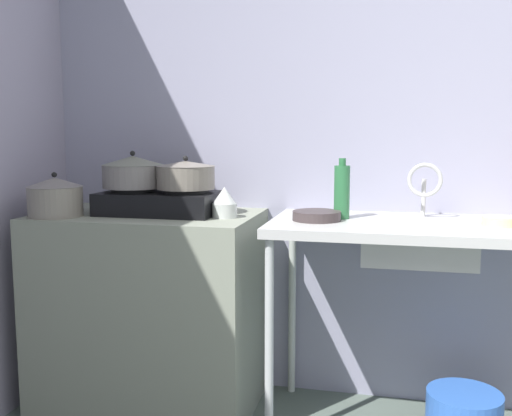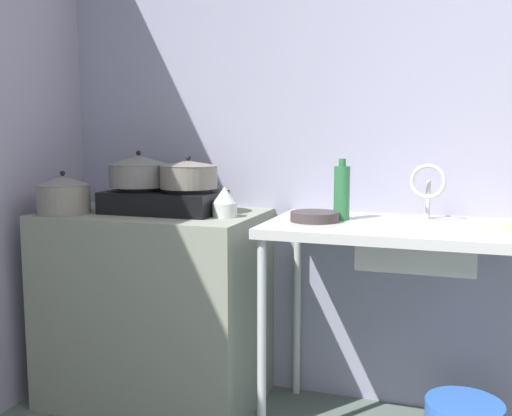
{
  "view_description": "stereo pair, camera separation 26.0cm",
  "coord_description": "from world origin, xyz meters",
  "views": [
    {
      "loc": [
        -0.66,
        -1.0,
        1.29
      ],
      "look_at": [
        -1.25,
        1.51,
        0.96
      ],
      "focal_mm": 41.44,
      "sensor_mm": 36.0,
      "label": 1
    },
    {
      "loc": [
        -0.41,
        -0.93,
        1.29
      ],
      "look_at": [
        -1.25,
        1.51,
        0.96
      ],
      "focal_mm": 41.44,
      "sensor_mm": 36.0,
      "label": 2
    }
  ],
  "objects": [
    {
      "name": "faucet",
      "position": [
        -0.53,
        1.64,
        1.07
      ],
      "size": [
        0.15,
        0.08,
        0.24
      ],
      "color": "#BBBAB8",
      "rests_on": "counter_sink"
    },
    {
      "name": "stove",
      "position": [
        -1.71,
        1.51,
        0.97
      ],
      "size": [
        0.53,
        0.32,
        0.12
      ],
      "color": "black",
      "rests_on": "counter_concrete"
    },
    {
      "name": "bottle_by_sink",
      "position": [
        -0.88,
        1.56,
        1.03
      ],
      "size": [
        0.07,
        0.07,
        0.26
      ],
      "color": "#2B693C",
      "rests_on": "counter_sink"
    },
    {
      "name": "pot_on_right_burner",
      "position": [
        -1.58,
        1.51,
        1.1
      ],
      "size": [
        0.27,
        0.27,
        0.15
      ],
      "color": "slate",
      "rests_on": "stove"
    },
    {
      "name": "percolator",
      "position": [
        -1.38,
        1.47,
        0.98
      ],
      "size": [
        0.11,
        0.11,
        0.14
      ],
      "color": "beige",
      "rests_on": "counter_concrete"
    },
    {
      "name": "counter_concrete",
      "position": [
        -1.76,
        1.51,
        0.46
      ],
      "size": [
        1.0,
        0.63,
        0.92
      ],
      "primitive_type": "cube",
      "color": "gray",
      "rests_on": "ground"
    },
    {
      "name": "pot_beside_stove",
      "position": [
        -2.13,
        1.34,
        1.0
      ],
      "size": [
        0.24,
        0.24,
        0.2
      ],
      "color": "gray",
      "rests_on": "counter_concrete"
    },
    {
      "name": "pot_on_left_burner",
      "position": [
        -1.83,
        1.51,
        1.11
      ],
      "size": [
        0.28,
        0.28,
        0.17
      ],
      "color": "slate",
      "rests_on": "stove"
    },
    {
      "name": "frying_pan",
      "position": [
        -0.98,
        1.48,
        0.94
      ],
      "size": [
        0.21,
        0.21,
        0.04
      ],
      "primitive_type": "cylinder",
      "color": "#3B3131",
      "rests_on": "counter_sink"
    },
    {
      "name": "sink_basin",
      "position": [
        -0.56,
        1.5,
        0.84
      ],
      "size": [
        0.45,
        0.34,
        0.16
      ],
      "primitive_type": "cube",
      "color": "#BBBAB8",
      "rests_on": "counter_sink"
    },
    {
      "name": "small_bowl_on_drainboard",
      "position": [
        -0.24,
        1.5,
        0.93
      ],
      "size": [
        0.14,
        0.14,
        0.04
      ],
      "primitive_type": "cylinder",
      "color": "beige",
      "rests_on": "counter_sink"
    },
    {
      "name": "counter_sink",
      "position": [
        -0.44,
        1.51,
        0.85
      ],
      "size": [
        1.46,
        0.63,
        0.92
      ],
      "color": "#BBBAB8",
      "rests_on": "ground"
    }
  ]
}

